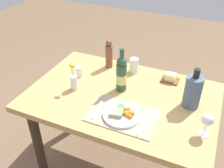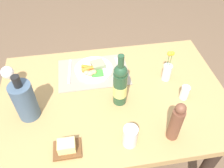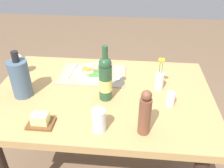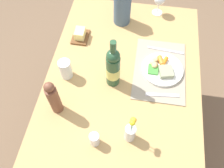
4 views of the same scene
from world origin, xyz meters
name	(u,v)px [view 2 (image 2 of 4)]	position (x,y,z in m)	size (l,w,h in m)	color
ground_plane	(113,157)	(0.00, 0.00, 0.00)	(8.00, 8.00, 0.00)	brown
dining_table	(113,106)	(0.00, 0.00, 0.66)	(1.30, 0.87, 0.77)	tan
placemat	(93,72)	(0.09, -0.20, 0.77)	(0.43, 0.29, 0.01)	gray
dinner_plate	(94,69)	(0.09, -0.21, 0.79)	(0.24, 0.24, 0.05)	white
fork	(120,66)	(-0.08, -0.22, 0.78)	(0.02, 0.18, 0.01)	silver
knife	(70,71)	(0.24, -0.23, 0.78)	(0.01, 0.22, 0.01)	silver
water_tumbler	(130,137)	(-0.03, 0.32, 0.82)	(0.07, 0.07, 0.12)	silver
flower_vase	(167,70)	(-0.34, -0.08, 0.84)	(0.05, 0.05, 0.21)	silver
wine_bottle	(120,85)	(-0.03, 0.05, 0.90)	(0.08, 0.08, 0.32)	#284E30
wine_glass	(8,73)	(0.57, -0.16, 0.87)	(0.07, 0.07, 0.15)	white
pepper_mill	(176,122)	(-0.24, 0.31, 0.88)	(0.06, 0.06, 0.24)	brown
butter_dish	(67,147)	(0.27, 0.31, 0.79)	(0.13, 0.10, 0.06)	brown
salt_shaker	(185,93)	(-0.39, 0.09, 0.81)	(0.05, 0.05, 0.08)	white
cooler_bottle	(25,101)	(0.45, 0.07, 0.88)	(0.11, 0.11, 0.28)	#475D73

